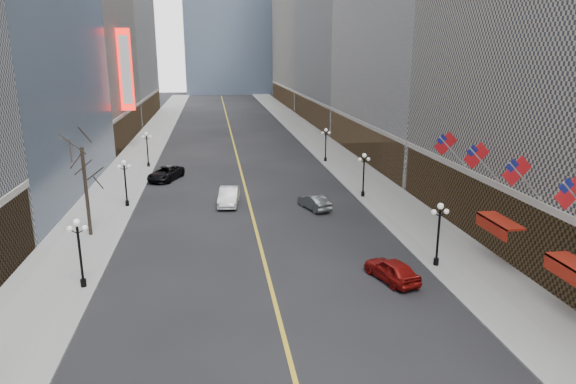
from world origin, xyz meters
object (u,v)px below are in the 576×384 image
object	(u,v)px
streetlamp_east_2	(364,170)
streetlamp_west_2	(125,178)
streetlamp_west_3	(147,146)
car_sb_far	(314,202)
streetlamp_west_1	(79,246)
car_nb_mid	(229,196)
car_sb_mid	(392,270)
streetlamp_east_3	(326,141)
streetlamp_east_1	(439,228)
car_nb_far	(166,173)

from	to	relation	value
streetlamp_east_2	streetlamp_west_2	xyz separation A→B (m)	(-23.60, 0.00, 0.00)
streetlamp_west_3	car_sb_far	size ratio (longest dim) A/B	1.06
streetlamp_west_1	car_sb_far	size ratio (longest dim) A/B	1.06
streetlamp_east_2	streetlamp_west_3	bearing A→B (deg)	142.67
car_nb_mid	car_sb_mid	xyz separation A→B (m)	(9.97, -19.12, -0.10)
streetlamp_east_3	streetlamp_west_1	bearing A→B (deg)	-123.25
streetlamp_east_1	car_sb_far	bearing A→B (deg)	111.32
streetlamp_west_1	streetlamp_west_2	bearing A→B (deg)	90.00
streetlamp_east_3	car_sb_mid	bearing A→B (deg)	-95.80
streetlamp_east_2	car_sb_far	size ratio (longest dim) A/B	1.06
streetlamp_west_2	streetlamp_east_2	bearing A→B (deg)	0.00
streetlamp_west_1	car_nb_mid	bearing A→B (deg)	60.71
streetlamp_east_3	streetlamp_west_3	bearing A→B (deg)	180.00
streetlamp_east_1	streetlamp_west_2	world-z (taller)	same
streetlamp_east_2	car_nb_mid	distance (m)	13.96
streetlamp_east_2	car_sb_far	distance (m)	6.97
car_nb_mid	car_sb_far	xyz separation A→B (m)	(8.04, -2.72, -0.15)
streetlamp_west_2	car_sb_far	xyz separation A→B (m)	(17.84, -3.25, -2.20)
car_nb_mid	streetlamp_east_2	bearing A→B (deg)	9.05
streetlamp_west_1	car_sb_mid	bearing A→B (deg)	-4.75
streetlamp_east_3	streetlamp_west_2	world-z (taller)	same
car_nb_far	streetlamp_east_2	bearing A→B (deg)	-6.27
streetlamp_east_1	car_nb_far	size ratio (longest dim) A/B	0.79
streetlamp_east_2	car_sb_far	bearing A→B (deg)	-150.59
streetlamp_west_2	streetlamp_east_1	bearing A→B (deg)	-37.33
streetlamp_east_2	car_nb_mid	world-z (taller)	streetlamp_east_2
car_nb_mid	car_sb_far	world-z (taller)	car_nb_mid
car_nb_far	car_sb_mid	size ratio (longest dim) A/B	1.28
streetlamp_east_3	car_nb_mid	bearing A→B (deg)	-126.68
streetlamp_west_1	streetlamp_west_3	world-z (taller)	same
streetlamp_east_3	car_nb_far	size ratio (longest dim) A/B	0.79
car_nb_mid	car_sb_mid	bearing A→B (deg)	-55.58
streetlamp_west_3	streetlamp_west_2	bearing A→B (deg)	-90.00
streetlamp_east_1	car_nb_mid	bearing A→B (deg)	128.30
streetlamp_west_3	car_nb_far	bearing A→B (deg)	-68.82
car_nb_far	car_sb_far	xyz separation A→B (m)	(15.04, -14.02, -0.09)
streetlamp_east_2	car_sb_mid	bearing A→B (deg)	-101.02
streetlamp_west_2	streetlamp_west_3	world-z (taller)	same
streetlamp_west_2	car_nb_mid	bearing A→B (deg)	-3.08
streetlamp_east_2	streetlamp_west_3	size ratio (longest dim) A/B	1.00
streetlamp_east_3	streetlamp_west_2	bearing A→B (deg)	-142.67
car_nb_far	car_sb_far	bearing A→B (deg)	-21.87
streetlamp_east_3	streetlamp_west_1	xyz separation A→B (m)	(-23.60, -36.00, 0.00)
streetlamp_west_3	car_nb_far	distance (m)	8.03
streetlamp_east_3	car_sb_mid	size ratio (longest dim) A/B	1.02
streetlamp_west_2	car_nb_mid	size ratio (longest dim) A/B	0.87
streetlamp_west_2	car_nb_far	distance (m)	11.33
streetlamp_west_3	streetlamp_east_2	bearing A→B (deg)	-37.33
streetlamp_east_3	streetlamp_west_1	world-z (taller)	same
streetlamp_east_3	streetlamp_west_1	distance (m)	43.05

